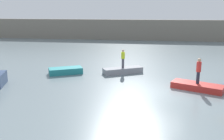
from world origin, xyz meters
TOP-DOWN VIEW (x-y plane):
  - ground_plane at (0.00, 0.00)m, footprint 120.00×120.00m
  - embankment_wall at (0.00, 28.62)m, footprint 80.00×1.20m
  - rowboat_teal at (-8.37, 3.57)m, footprint 3.06×2.39m
  - rowboat_grey at (-3.50, 4.46)m, footprint 3.49×2.51m
  - rowboat_red at (2.10, 0.69)m, footprint 3.65×2.53m
  - person_red_shirt at (2.10, 0.69)m, footprint 0.32×0.32m
  - person_hiviz_shirt at (-3.50, 4.46)m, footprint 0.32×0.32m

SIDE VIEW (x-z plane):
  - ground_plane at x=0.00m, z-range 0.00..0.00m
  - rowboat_red at x=2.10m, z-range 0.00..0.44m
  - rowboat_grey at x=-3.50m, z-range 0.00..0.49m
  - rowboat_teal at x=-8.37m, z-range 0.00..0.52m
  - person_hiviz_shirt at x=-3.50m, z-range 0.58..2.18m
  - person_red_shirt at x=2.10m, z-range 0.55..2.32m
  - embankment_wall at x=0.00m, z-range 0.00..3.60m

